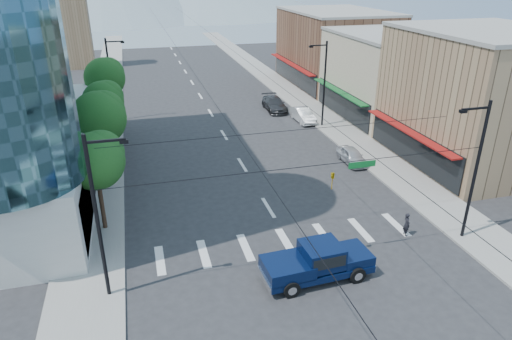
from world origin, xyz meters
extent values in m
plane|color=#28282B|center=(0.00, 0.00, 0.00)|extent=(160.00, 160.00, 0.00)
cube|color=gray|center=(-12.00, 40.00, 0.07)|extent=(4.00, 120.00, 0.15)
cube|color=gray|center=(12.00, 40.00, 0.07)|extent=(4.00, 120.00, 0.15)
cube|color=#8C6B4C|center=(20.00, 10.00, 5.50)|extent=(12.00, 14.00, 11.00)
cube|color=tan|center=(20.00, 24.00, 4.50)|extent=(12.00, 14.00, 9.00)
cube|color=brown|center=(20.00, 40.00, 5.00)|extent=(12.00, 18.00, 10.00)
cube|color=#8C6B4C|center=(-16.50, 62.00, 9.00)|extent=(4.00, 4.00, 18.00)
cylinder|color=black|center=(-11.20, 6.00, 2.27)|extent=(0.28, 0.28, 4.55)
sphere|color=#184717|center=(-11.20, 6.00, 4.88)|extent=(3.64, 3.64, 3.64)
sphere|color=#184717|center=(-10.80, 6.30, 5.28)|extent=(2.86, 2.86, 2.86)
cylinder|color=black|center=(-11.20, 13.00, 2.55)|extent=(0.28, 0.28, 5.11)
sphere|color=#184717|center=(-11.20, 13.00, 5.47)|extent=(4.09, 4.09, 4.09)
sphere|color=#184717|center=(-10.80, 13.30, 5.88)|extent=(3.21, 3.21, 3.21)
cylinder|color=black|center=(-11.20, 20.00, 2.27)|extent=(0.28, 0.28, 4.55)
sphere|color=#184717|center=(-11.20, 20.00, 4.88)|extent=(3.64, 3.64, 3.64)
sphere|color=#184717|center=(-10.80, 20.30, 5.28)|extent=(2.86, 2.86, 2.86)
cylinder|color=black|center=(-11.20, 27.00, 2.55)|extent=(0.28, 0.28, 5.11)
sphere|color=#184717|center=(-11.20, 27.00, 5.47)|extent=(4.09, 4.09, 4.09)
sphere|color=#184717|center=(-10.80, 27.30, 5.88)|extent=(3.21, 3.21, 3.21)
cylinder|color=black|center=(-10.80, -1.00, 4.50)|extent=(0.20, 0.20, 9.00)
cylinder|color=black|center=(10.80, -1.00, 4.50)|extent=(0.20, 0.20, 9.00)
cylinder|color=black|center=(0.00, -1.00, 6.20)|extent=(21.60, 0.04, 0.04)
imported|color=gold|center=(1.50, -1.00, 5.15)|extent=(0.16, 0.20, 1.00)
cube|color=#0C6626|center=(3.20, -1.00, 5.95)|extent=(1.60, 0.06, 0.35)
cylinder|color=black|center=(-10.80, 30.00, 4.50)|extent=(0.20, 0.20, 9.00)
cube|color=black|center=(-9.90, 30.00, 8.60)|extent=(1.80, 0.12, 0.12)
cube|color=black|center=(-9.10, 30.00, 8.50)|extent=(0.40, 0.25, 0.18)
cylinder|color=black|center=(10.80, 22.00, 4.50)|extent=(0.20, 0.20, 9.00)
cube|color=black|center=(9.90, 22.00, 8.60)|extent=(1.80, 0.12, 0.12)
cube|color=black|center=(9.10, 22.00, 8.50)|extent=(0.40, 0.25, 0.18)
cube|color=#071539|center=(0.28, -2.41, 0.61)|extent=(6.18, 2.53, 0.39)
cube|color=#071539|center=(2.43, -2.29, 1.05)|extent=(1.88, 2.19, 0.61)
cube|color=#071539|center=(0.50, -2.39, 1.49)|extent=(2.20, 2.15, 1.21)
cube|color=black|center=(0.50, -2.39, 1.60)|extent=(1.99, 2.17, 0.66)
cube|color=#071539|center=(-1.48, -2.50, 1.10)|extent=(2.65, 2.34, 0.72)
cube|color=silver|center=(3.32, -2.24, 0.61)|extent=(0.24, 2.10, 0.39)
cube|color=silver|center=(-2.75, -2.57, 0.61)|extent=(0.24, 2.10, 0.33)
cylinder|color=black|center=(2.27, -3.35, 0.46)|extent=(0.94, 0.38, 0.93)
cylinder|color=black|center=(2.16, -1.26, 0.46)|extent=(0.94, 0.38, 0.93)
cylinder|color=black|center=(-1.59, -3.56, 0.46)|extent=(0.94, 0.38, 0.93)
cylinder|color=black|center=(-1.70, -1.46, 0.46)|extent=(0.94, 0.38, 0.93)
imported|color=black|center=(7.48, 0.20, 0.80)|extent=(0.44, 0.62, 1.59)
imported|color=silver|center=(9.40, 11.94, 0.67)|extent=(1.57, 3.91, 1.33)
imported|color=white|center=(9.40, 24.11, 0.75)|extent=(1.68, 4.59, 1.50)
imported|color=#313134|center=(7.60, 29.05, 0.78)|extent=(2.31, 5.41, 1.55)
camera|label=1|loc=(-8.36, -21.53, 15.84)|focal=32.00mm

